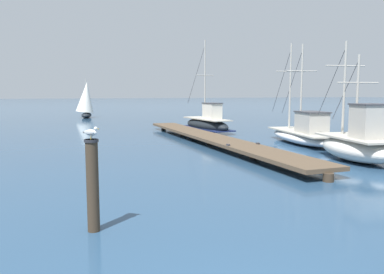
{
  "coord_description": "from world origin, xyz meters",
  "views": [
    {
      "loc": [
        -2.01,
        -2.98,
        2.95
      ],
      "look_at": [
        2.74,
        9.37,
        1.4
      ],
      "focal_mm": 35.53,
      "sensor_mm": 36.0,
      "label": 1
    }
  ],
  "objects_px": {
    "fishing_boat_2": "(359,144)",
    "mooring_piling": "(93,184)",
    "distant_sailboat": "(86,100)",
    "fishing_boat_0": "(207,123)",
    "perched_seagull": "(91,132)",
    "fishing_boat_1": "(304,134)"
  },
  "relations": [
    {
      "from": "fishing_boat_2",
      "to": "mooring_piling",
      "type": "relative_size",
      "value": 2.91
    },
    {
      "from": "fishing_boat_2",
      "to": "distant_sailboat",
      "type": "xyz_separation_m",
      "value": [
        -8.1,
        33.69,
        1.34
      ]
    },
    {
      "from": "fishing_boat_0",
      "to": "perched_seagull",
      "type": "bearing_deg",
      "value": -120.01
    },
    {
      "from": "mooring_piling",
      "to": "distant_sailboat",
      "type": "xyz_separation_m",
      "value": [
        3.56,
        38.12,
        1.08
      ]
    },
    {
      "from": "fishing_boat_0",
      "to": "perched_seagull",
      "type": "height_order",
      "value": "fishing_boat_0"
    },
    {
      "from": "fishing_boat_0",
      "to": "fishing_boat_2",
      "type": "bearing_deg",
      "value": -84.73
    },
    {
      "from": "fishing_boat_0",
      "to": "fishing_boat_1",
      "type": "xyz_separation_m",
      "value": [
        2.63,
        -8.07,
        -0.09
      ]
    },
    {
      "from": "distant_sailboat",
      "to": "fishing_boat_2",
      "type": "bearing_deg",
      "value": -76.48
    },
    {
      "from": "fishing_boat_2",
      "to": "distant_sailboat",
      "type": "bearing_deg",
      "value": 103.52
    },
    {
      "from": "fishing_boat_0",
      "to": "fishing_boat_1",
      "type": "bearing_deg",
      "value": -71.94
    },
    {
      "from": "fishing_boat_0",
      "to": "fishing_boat_1",
      "type": "relative_size",
      "value": 0.84
    },
    {
      "from": "fishing_boat_1",
      "to": "distant_sailboat",
      "type": "relative_size",
      "value": 1.73
    },
    {
      "from": "fishing_boat_1",
      "to": "mooring_piling",
      "type": "bearing_deg",
      "value": -142.6
    },
    {
      "from": "fishing_boat_2",
      "to": "perched_seagull",
      "type": "distance_m",
      "value": 12.56
    },
    {
      "from": "perched_seagull",
      "to": "distant_sailboat",
      "type": "xyz_separation_m",
      "value": [
        3.57,
        38.12,
        -0.03
      ]
    },
    {
      "from": "mooring_piling",
      "to": "perched_seagull",
      "type": "xyz_separation_m",
      "value": [
        -0.0,
        0.0,
        1.1
      ]
    },
    {
      "from": "fishing_boat_0",
      "to": "perched_seagull",
      "type": "distance_m",
      "value": 20.88
    },
    {
      "from": "distant_sailboat",
      "to": "mooring_piling",
      "type": "bearing_deg",
      "value": -95.34
    },
    {
      "from": "fishing_boat_1",
      "to": "fishing_boat_2",
      "type": "height_order",
      "value": "fishing_boat_1"
    },
    {
      "from": "mooring_piling",
      "to": "perched_seagull",
      "type": "relative_size",
      "value": 6.2
    },
    {
      "from": "mooring_piling",
      "to": "fishing_boat_1",
      "type": "bearing_deg",
      "value": 37.4
    },
    {
      "from": "fishing_boat_0",
      "to": "fishing_boat_2",
      "type": "height_order",
      "value": "fishing_boat_0"
    }
  ]
}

